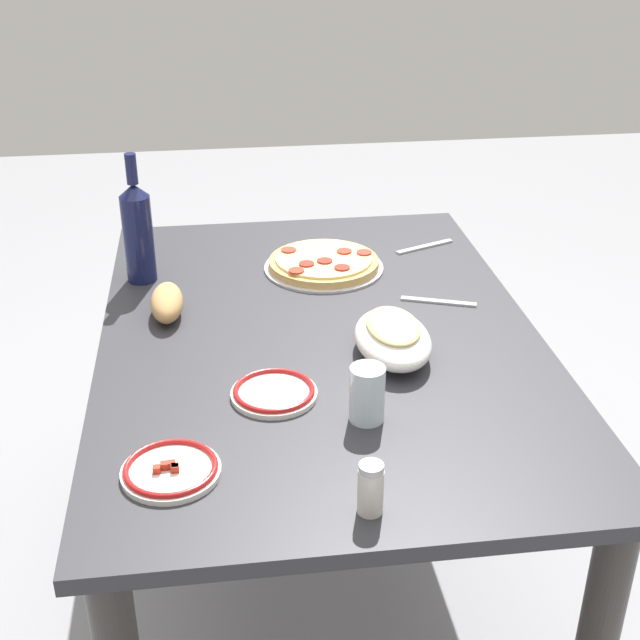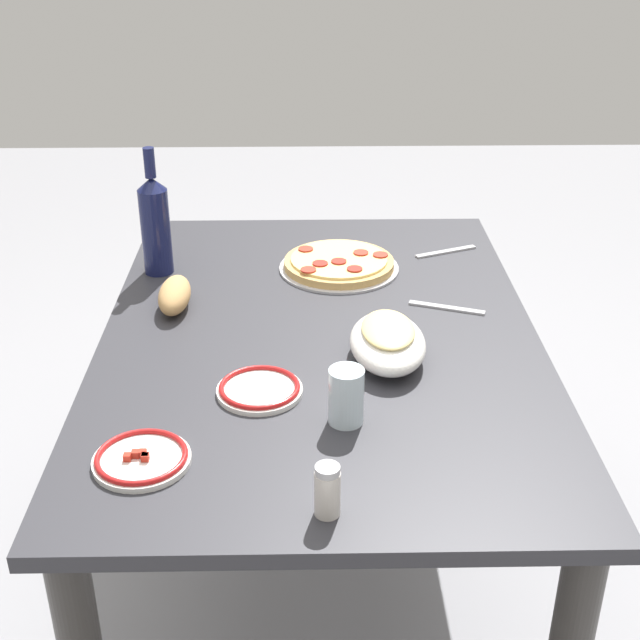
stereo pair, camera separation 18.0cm
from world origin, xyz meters
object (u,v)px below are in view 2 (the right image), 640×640
at_px(pepperoni_pizza, 339,264).
at_px(water_glass, 346,396).
at_px(dining_table, 320,382).
at_px(spice_shaker, 328,491).
at_px(bread_loaf, 175,295).
at_px(baked_pasta_dish, 388,340).
at_px(side_plate_near, 260,389).
at_px(side_plate_far, 142,458).
at_px(wine_bottle, 155,223).

relative_size(pepperoni_pizza, water_glass, 2.79).
xyz_separation_m(dining_table, spice_shaker, (-0.58, -0.00, 0.16)).
bearing_deg(water_glass, bread_loaf, 38.36).
relative_size(baked_pasta_dish, bread_loaf, 1.45).
height_order(pepperoni_pizza, water_glass, water_glass).
height_order(dining_table, side_plate_near, side_plate_near).
height_order(dining_table, pepperoni_pizza, pepperoni_pizza).
distance_m(side_plate_near, spice_shaker, 0.36).
xyz_separation_m(side_plate_far, bread_loaf, (0.57, 0.02, 0.02)).
distance_m(pepperoni_pizza, bread_loaf, 0.42).
bearing_deg(baked_pasta_dish, side_plate_near, 116.67).
height_order(baked_pasta_dish, side_plate_near, baked_pasta_dish).
bearing_deg(dining_table, baked_pasta_dish, -129.88).
distance_m(wine_bottle, spice_shaker, 0.98).
bearing_deg(dining_table, wine_bottle, 50.18).
bearing_deg(pepperoni_pizza, spice_shaker, 176.77).
xyz_separation_m(baked_pasta_dish, spice_shaker, (-0.47, 0.13, 0.00)).
distance_m(dining_table, pepperoni_pizza, 0.36).
distance_m(wine_bottle, side_plate_far, 0.78).
bearing_deg(bread_loaf, baked_pasta_dish, -117.34).
xyz_separation_m(dining_table, pepperoni_pizza, (0.33, -0.05, 0.14)).
bearing_deg(spice_shaker, wine_bottle, 23.26).
relative_size(side_plate_near, side_plate_far, 0.99).
xyz_separation_m(dining_table, water_glass, (-0.33, -0.04, 0.17)).
distance_m(baked_pasta_dish, side_plate_near, 0.28).
distance_m(wine_bottle, bread_loaf, 0.23).
xyz_separation_m(water_glass, side_plate_far, (-0.12, 0.34, -0.04)).
distance_m(pepperoni_pizza, wine_bottle, 0.45).
distance_m(dining_table, bread_loaf, 0.37).
relative_size(dining_table, pepperoni_pizza, 4.55).
height_order(dining_table, bread_loaf, bread_loaf).
bearing_deg(pepperoni_pizza, side_plate_near, 163.18).
bearing_deg(wine_bottle, spice_shaker, -156.74).
bearing_deg(dining_table, pepperoni_pizza, -9.16).
xyz_separation_m(baked_pasta_dish, bread_loaf, (0.23, 0.45, -0.01)).
height_order(dining_table, water_glass, water_glass).
height_order(pepperoni_pizza, wine_bottle, wine_bottle).
height_order(pepperoni_pizza, side_plate_far, pepperoni_pizza).
height_order(wine_bottle, side_plate_near, wine_bottle).
bearing_deg(side_plate_far, side_plate_near, -41.24).
height_order(baked_pasta_dish, bread_loaf, baked_pasta_dish).
relative_size(dining_table, bread_loaf, 8.04).
distance_m(bread_loaf, spice_shaker, 0.77).
distance_m(dining_table, baked_pasta_dish, 0.24).
xyz_separation_m(baked_pasta_dish, water_glass, (-0.22, 0.09, 0.01)).
xyz_separation_m(dining_table, side_plate_far, (-0.45, 0.30, 0.13)).
xyz_separation_m(water_glass, spice_shaker, (-0.25, 0.04, -0.01)).
distance_m(water_glass, bread_loaf, 0.58).
distance_m(baked_pasta_dish, bread_loaf, 0.51).
bearing_deg(wine_bottle, dining_table, -129.82).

